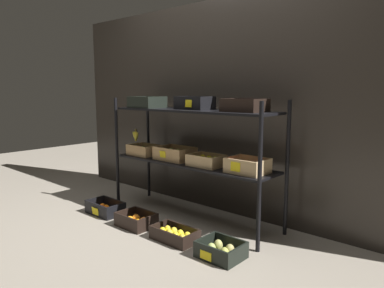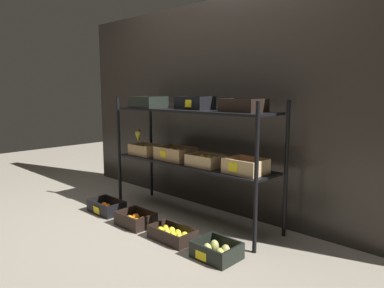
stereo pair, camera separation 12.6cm
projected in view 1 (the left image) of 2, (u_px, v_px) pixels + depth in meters
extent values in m
plane|color=gray|center=(192.00, 218.00, 3.40)|extent=(10.00, 10.00, 0.00)
cube|color=#2D2823|center=(220.00, 108.00, 3.55)|extent=(4.08, 0.12, 2.04)
cylinder|color=black|center=(117.00, 152.00, 3.71)|extent=(0.03, 0.03, 1.12)
cylinder|color=black|center=(260.00, 178.00, 2.60)|extent=(0.03, 0.03, 1.12)
cylinder|color=black|center=(148.00, 147.00, 4.02)|extent=(0.03, 0.03, 1.12)
cylinder|color=black|center=(287.00, 169.00, 2.92)|extent=(0.03, 0.03, 1.12)
cube|color=black|center=(192.00, 163.00, 3.32)|extent=(1.65, 0.40, 0.02)
cube|color=black|center=(192.00, 111.00, 3.25)|extent=(1.65, 0.40, 0.02)
cube|color=tan|center=(144.00, 154.00, 3.68)|extent=(0.30, 0.22, 0.01)
cube|color=tan|center=(136.00, 150.00, 3.60)|extent=(0.30, 0.02, 0.10)
cube|color=tan|center=(151.00, 148.00, 3.75)|extent=(0.30, 0.02, 0.10)
cube|color=tan|center=(135.00, 148.00, 3.77)|extent=(0.02, 0.19, 0.10)
cube|color=tan|center=(153.00, 151.00, 3.58)|extent=(0.02, 0.19, 0.10)
sphere|color=#8AC040|center=(139.00, 150.00, 3.69)|extent=(0.07, 0.07, 0.07)
sphere|color=#8DB843|center=(145.00, 151.00, 3.63)|extent=(0.07, 0.07, 0.07)
sphere|color=#82C837|center=(142.00, 150.00, 3.73)|extent=(0.07, 0.07, 0.07)
sphere|color=#98B849|center=(150.00, 151.00, 3.67)|extent=(0.07, 0.07, 0.07)
cube|color=tan|center=(175.00, 159.00, 3.44)|extent=(0.35, 0.26, 0.01)
cube|color=tan|center=(166.00, 154.00, 3.34)|extent=(0.35, 0.02, 0.11)
cube|color=tan|center=(184.00, 151.00, 3.52)|extent=(0.35, 0.02, 0.11)
cube|color=tan|center=(163.00, 151.00, 3.54)|extent=(0.02, 0.22, 0.11)
cube|color=tan|center=(188.00, 155.00, 3.32)|extent=(0.02, 0.22, 0.11)
ellipsoid|color=#A7C25C|center=(166.00, 153.00, 3.46)|extent=(0.07, 0.07, 0.09)
ellipsoid|color=tan|center=(173.00, 154.00, 3.40)|extent=(0.07, 0.07, 0.09)
ellipsoid|color=#ADB862|center=(178.00, 155.00, 3.34)|extent=(0.07, 0.07, 0.09)
ellipsoid|color=tan|center=(171.00, 152.00, 3.51)|extent=(0.07, 0.07, 0.09)
ellipsoid|color=tan|center=(178.00, 153.00, 3.45)|extent=(0.07, 0.07, 0.09)
ellipsoid|color=#B3C44A|center=(185.00, 154.00, 3.40)|extent=(0.07, 0.07, 0.09)
cube|color=yellow|center=(163.00, 155.00, 3.35)|extent=(0.07, 0.01, 0.07)
cube|color=tan|center=(206.00, 165.00, 3.15)|extent=(0.30, 0.22, 0.01)
cube|color=tan|center=(199.00, 161.00, 3.07)|extent=(0.30, 0.02, 0.09)
cube|color=tan|center=(214.00, 158.00, 3.22)|extent=(0.30, 0.02, 0.09)
cube|color=tan|center=(194.00, 158.00, 3.24)|extent=(0.02, 0.19, 0.09)
cube|color=tan|center=(219.00, 162.00, 3.05)|extent=(0.02, 0.19, 0.09)
ellipsoid|color=yellow|center=(198.00, 160.00, 3.17)|extent=(0.06, 0.06, 0.08)
ellipsoid|color=yellow|center=(204.00, 161.00, 3.12)|extent=(0.06, 0.06, 0.08)
ellipsoid|color=yellow|center=(210.00, 162.00, 3.07)|extent=(0.06, 0.06, 0.08)
ellipsoid|color=yellow|center=(203.00, 159.00, 3.22)|extent=(0.06, 0.06, 0.08)
ellipsoid|color=yellow|center=(209.00, 160.00, 3.17)|extent=(0.06, 0.06, 0.08)
ellipsoid|color=yellow|center=(215.00, 161.00, 3.12)|extent=(0.06, 0.06, 0.08)
cube|color=tan|center=(247.00, 172.00, 2.89)|extent=(0.31, 0.24, 0.01)
cube|color=tan|center=(240.00, 167.00, 2.80)|extent=(0.31, 0.02, 0.11)
cube|color=tan|center=(255.00, 163.00, 2.97)|extent=(0.31, 0.02, 0.11)
cube|color=tan|center=(232.00, 162.00, 2.98)|extent=(0.02, 0.21, 0.11)
cube|color=tan|center=(264.00, 167.00, 2.79)|extent=(0.02, 0.21, 0.11)
sphere|color=red|center=(239.00, 167.00, 2.90)|extent=(0.07, 0.07, 0.07)
sphere|color=red|center=(250.00, 168.00, 2.83)|extent=(0.07, 0.07, 0.07)
sphere|color=red|center=(245.00, 166.00, 2.94)|extent=(0.07, 0.07, 0.07)
sphere|color=red|center=(255.00, 167.00, 2.88)|extent=(0.07, 0.07, 0.07)
cube|color=yellow|center=(235.00, 167.00, 2.81)|extent=(0.09, 0.01, 0.07)
cube|color=black|center=(147.00, 107.00, 3.56)|extent=(0.32, 0.25, 0.01)
cube|color=black|center=(138.00, 102.00, 3.46)|extent=(0.32, 0.02, 0.10)
cube|color=black|center=(156.00, 101.00, 3.63)|extent=(0.32, 0.02, 0.10)
cube|color=black|center=(137.00, 101.00, 3.64)|extent=(0.02, 0.22, 0.10)
cube|color=black|center=(157.00, 102.00, 3.45)|extent=(0.02, 0.22, 0.10)
sphere|color=gold|center=(141.00, 103.00, 3.55)|extent=(0.07, 0.07, 0.07)
sphere|color=gold|center=(148.00, 103.00, 3.49)|extent=(0.07, 0.07, 0.07)
sphere|color=#D8BF57|center=(146.00, 103.00, 3.61)|extent=(0.07, 0.07, 0.07)
sphere|color=gold|center=(154.00, 103.00, 3.55)|extent=(0.07, 0.07, 0.07)
cube|color=black|center=(195.00, 109.00, 3.27)|extent=(0.32, 0.22, 0.01)
cube|color=black|center=(187.00, 102.00, 3.19)|extent=(0.32, 0.02, 0.11)
cube|color=black|center=(202.00, 102.00, 3.34)|extent=(0.32, 0.02, 0.11)
cube|color=black|center=(182.00, 102.00, 3.36)|extent=(0.02, 0.19, 0.11)
cube|color=black|center=(208.00, 103.00, 3.16)|extent=(0.02, 0.19, 0.11)
ellipsoid|color=brown|center=(185.00, 104.00, 3.30)|extent=(0.05, 0.05, 0.07)
ellipsoid|color=brown|center=(190.00, 104.00, 3.26)|extent=(0.05, 0.05, 0.07)
ellipsoid|color=brown|center=(195.00, 104.00, 3.22)|extent=(0.05, 0.05, 0.07)
ellipsoid|color=brown|center=(200.00, 105.00, 3.18)|extent=(0.05, 0.05, 0.07)
ellipsoid|color=brown|center=(189.00, 104.00, 3.35)|extent=(0.05, 0.05, 0.07)
ellipsoid|color=brown|center=(194.00, 104.00, 3.31)|extent=(0.05, 0.05, 0.07)
ellipsoid|color=brown|center=(200.00, 104.00, 3.27)|extent=(0.05, 0.05, 0.07)
ellipsoid|color=brown|center=(205.00, 104.00, 3.23)|extent=(0.05, 0.05, 0.07)
cube|color=yellow|center=(189.00, 103.00, 3.16)|extent=(0.07, 0.01, 0.06)
cube|color=black|center=(245.00, 111.00, 2.91)|extent=(0.32, 0.26, 0.01)
cube|color=black|center=(236.00, 105.00, 2.81)|extent=(0.32, 0.02, 0.09)
cube|color=black|center=(253.00, 104.00, 2.99)|extent=(0.32, 0.02, 0.09)
cube|color=black|center=(229.00, 104.00, 3.00)|extent=(0.02, 0.23, 0.09)
cube|color=black|center=(262.00, 105.00, 2.80)|extent=(0.02, 0.23, 0.09)
sphere|color=#691E4B|center=(231.00, 107.00, 2.92)|extent=(0.05, 0.05, 0.05)
sphere|color=#592756|center=(237.00, 107.00, 2.88)|extent=(0.05, 0.05, 0.05)
sphere|color=#6C1B48|center=(244.00, 108.00, 2.84)|extent=(0.05, 0.05, 0.05)
sphere|color=#602B4F|center=(251.00, 108.00, 2.80)|extent=(0.05, 0.05, 0.05)
sphere|color=#5D225C|center=(236.00, 107.00, 2.97)|extent=(0.05, 0.05, 0.05)
sphere|color=#5D174E|center=(241.00, 107.00, 2.92)|extent=(0.05, 0.05, 0.05)
sphere|color=#592545|center=(248.00, 107.00, 2.88)|extent=(0.05, 0.05, 0.05)
sphere|color=#5D2E51|center=(255.00, 108.00, 2.84)|extent=(0.05, 0.05, 0.05)
sphere|color=#68184B|center=(240.00, 107.00, 3.00)|extent=(0.05, 0.05, 0.05)
sphere|color=#632B45|center=(246.00, 107.00, 2.97)|extent=(0.05, 0.05, 0.05)
sphere|color=#6D2451|center=(252.00, 107.00, 2.93)|extent=(0.05, 0.05, 0.05)
sphere|color=#6D1B58|center=(258.00, 107.00, 2.89)|extent=(0.05, 0.05, 0.05)
cylinder|color=brown|center=(136.00, 130.00, 3.92)|extent=(0.02, 0.02, 0.02)
ellipsoid|color=yellow|center=(135.00, 136.00, 3.94)|extent=(0.08, 0.03, 0.11)
ellipsoid|color=yellow|center=(135.00, 136.00, 3.93)|extent=(0.05, 0.03, 0.11)
ellipsoid|color=yellow|center=(136.00, 136.00, 3.92)|extent=(0.05, 0.03, 0.11)
ellipsoid|color=yellow|center=(136.00, 137.00, 3.91)|extent=(0.08, 0.03, 0.11)
cube|color=black|center=(106.00, 213.00, 3.51)|extent=(0.36, 0.23, 0.01)
cube|color=black|center=(96.00, 209.00, 3.42)|extent=(0.36, 0.02, 0.11)
cube|color=black|center=(114.00, 204.00, 3.58)|extent=(0.36, 0.02, 0.11)
cube|color=black|center=(95.00, 203.00, 3.61)|extent=(0.02, 0.19, 0.11)
cube|color=black|center=(116.00, 211.00, 3.39)|extent=(0.02, 0.19, 0.11)
sphere|color=orange|center=(96.00, 208.00, 3.55)|extent=(0.06, 0.06, 0.06)
sphere|color=orange|center=(101.00, 209.00, 3.50)|extent=(0.06, 0.06, 0.06)
sphere|color=orange|center=(105.00, 211.00, 3.46)|extent=(0.06, 0.06, 0.06)
sphere|color=orange|center=(109.00, 213.00, 3.41)|extent=(0.06, 0.06, 0.06)
sphere|color=orange|center=(102.00, 206.00, 3.60)|extent=(0.06, 0.06, 0.06)
sphere|color=orange|center=(106.00, 208.00, 3.55)|extent=(0.06, 0.06, 0.06)
sphere|color=orange|center=(110.00, 209.00, 3.50)|extent=(0.06, 0.06, 0.06)
sphere|color=orange|center=(115.00, 211.00, 3.46)|extent=(0.06, 0.06, 0.06)
cube|color=yellow|center=(95.00, 212.00, 3.42)|extent=(0.10, 0.01, 0.08)
cube|color=black|center=(136.00, 225.00, 3.18)|extent=(0.32, 0.25, 0.01)
cube|color=black|center=(126.00, 222.00, 3.09)|extent=(0.32, 0.02, 0.11)
cube|color=black|center=(146.00, 215.00, 3.26)|extent=(0.32, 0.02, 0.11)
cube|color=black|center=(125.00, 215.00, 3.28)|extent=(0.02, 0.21, 0.11)
cube|color=black|center=(148.00, 223.00, 3.08)|extent=(0.02, 0.21, 0.11)
sphere|color=orange|center=(130.00, 220.00, 3.19)|extent=(0.07, 0.07, 0.07)
sphere|color=orange|center=(138.00, 223.00, 3.12)|extent=(0.07, 0.07, 0.07)
sphere|color=orange|center=(136.00, 218.00, 3.24)|extent=(0.07, 0.07, 0.07)
sphere|color=orange|center=(144.00, 221.00, 3.17)|extent=(0.07, 0.07, 0.07)
cube|color=black|center=(175.00, 240.00, 2.88)|extent=(0.38, 0.21, 0.01)
cube|color=black|center=(166.00, 237.00, 2.80)|extent=(0.38, 0.02, 0.09)
cube|color=black|center=(183.00, 230.00, 2.95)|extent=(0.38, 0.02, 0.09)
cube|color=black|center=(159.00, 228.00, 2.99)|extent=(0.02, 0.18, 0.09)
cube|color=black|center=(192.00, 239.00, 2.76)|extent=(0.02, 0.18, 0.09)
ellipsoid|color=yellow|center=(162.00, 232.00, 2.93)|extent=(0.06, 0.06, 0.08)
ellipsoid|color=yellow|center=(169.00, 234.00, 2.88)|extent=(0.06, 0.06, 0.08)
ellipsoid|color=yellow|center=(175.00, 237.00, 2.83)|extent=(0.06, 0.06, 0.08)
ellipsoid|color=yellow|center=(182.00, 239.00, 2.78)|extent=(0.06, 0.06, 0.08)
ellipsoid|color=yellow|center=(168.00, 230.00, 2.97)|extent=(0.06, 0.06, 0.08)
ellipsoid|color=yellow|center=(174.00, 232.00, 2.92)|extent=(0.06, 0.06, 0.08)
ellipsoid|color=yellow|center=(180.00, 234.00, 2.87)|extent=(0.06, 0.06, 0.08)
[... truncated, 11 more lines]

